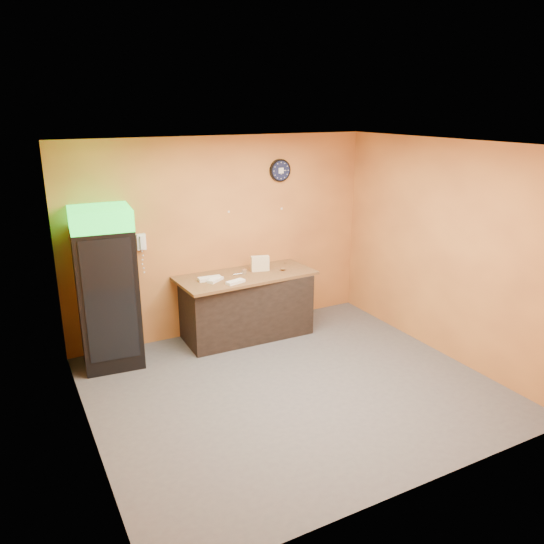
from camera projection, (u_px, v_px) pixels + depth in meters
floor at (292, 387)px, 6.26m from camera, size 4.50×4.50×0.00m
back_wall at (223, 237)px, 7.53m from camera, size 4.50×0.02×2.80m
left_wall at (80, 310)px, 4.84m from camera, size 0.02×4.00×2.80m
right_wall at (444, 250)px, 6.84m from camera, size 0.02×4.00×2.80m
ceiling at (295, 145)px, 5.42m from camera, size 4.50×4.00×0.02m
beverage_cooler at (108, 291)px, 6.56m from camera, size 0.77×0.78×2.03m
prep_counter at (246, 306)px, 7.56m from camera, size 1.78×0.82×0.88m
wall_clock at (280, 170)px, 7.64m from camera, size 0.33×0.06×0.33m
wall_phone at (141, 242)px, 6.94m from camera, size 0.12×0.10×0.21m
butcher_paper at (246, 276)px, 7.42m from camera, size 1.96×0.95×0.04m
sub_roll_stack at (260, 263)px, 7.54m from camera, size 0.27×0.15×0.22m
wrapped_sandwich_left at (215, 280)px, 7.12m from camera, size 0.26×0.22×0.04m
wrapped_sandwich_mid at (235, 282)px, 7.04m from camera, size 0.28×0.17×0.04m
wrapped_sandwich_right at (210, 279)px, 7.16m from camera, size 0.32×0.15×0.04m
kitchen_tool at (244, 272)px, 7.42m from camera, size 0.07×0.07×0.07m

